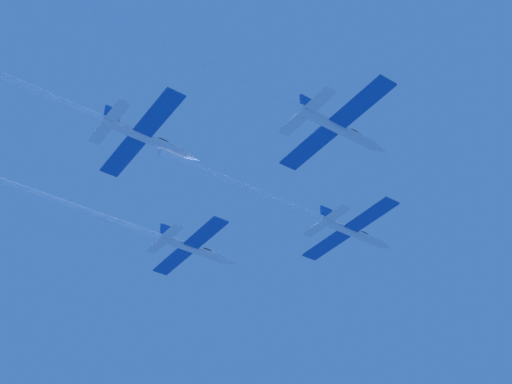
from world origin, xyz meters
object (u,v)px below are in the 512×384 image
(jet_left_wing, at_px, (138,230))
(jet_slot, at_px, (67,104))
(jet_lead, at_px, (305,213))
(jet_right_wing, at_px, (264,91))

(jet_left_wing, bearing_deg, jet_slot, -46.60)
(jet_lead, relative_size, jet_slot, 0.91)
(jet_right_wing, bearing_deg, jet_slot, -134.03)
(jet_right_wing, xyz_separation_m, jet_slot, (-16.57, -17.14, 1.53))
(jet_slot, bearing_deg, jet_right_wing, 45.97)
(jet_left_wing, xyz_separation_m, jet_right_wing, (34.04, -1.34, -0.02))
(jet_lead, distance_m, jet_right_wing, 24.97)
(jet_lead, xyz_separation_m, jet_slot, (-0.18, -35.99, 1.56))
(jet_left_wing, height_order, jet_slot, jet_slot)
(jet_slot, bearing_deg, jet_lead, 89.71)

